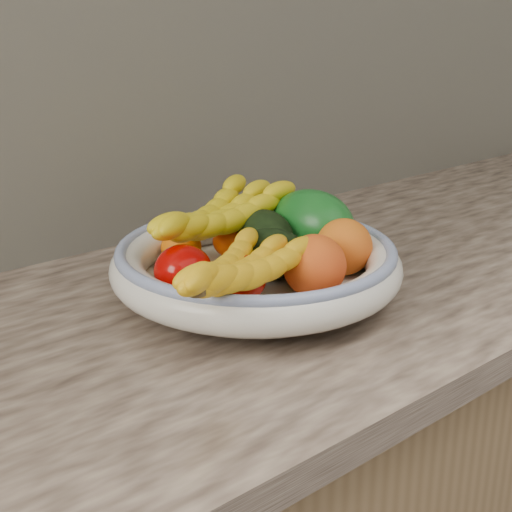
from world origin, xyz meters
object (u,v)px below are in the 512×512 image
(banana_bunch_back, at_px, (218,222))
(green_mango, at_px, (312,224))
(fruit_bowl, at_px, (256,264))
(banana_bunch_front, at_px, (239,276))

(banana_bunch_back, bearing_deg, green_mango, -45.93)
(banana_bunch_back, bearing_deg, fruit_bowl, -109.35)
(fruit_bowl, relative_size, banana_bunch_back, 1.28)
(banana_bunch_back, relative_size, banana_bunch_front, 1.16)
(banana_bunch_back, bearing_deg, banana_bunch_front, -140.14)
(fruit_bowl, distance_m, green_mango, 0.13)
(fruit_bowl, xyz_separation_m, banana_bunch_front, (-0.10, -0.09, 0.03))
(green_mango, height_order, banana_bunch_back, green_mango)
(fruit_bowl, relative_size, green_mango, 2.79)
(green_mango, height_order, banana_bunch_front, green_mango)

